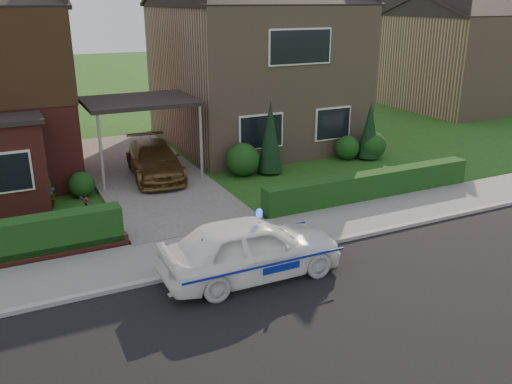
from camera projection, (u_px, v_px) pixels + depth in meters
ground at (295, 333)px, 10.36m from camera, size 120.00×120.00×0.00m
road at (295, 333)px, 10.36m from camera, size 60.00×6.00×0.02m
kerb at (232, 264)px, 12.93m from camera, size 60.00×0.16×0.12m
sidewalk at (215, 247)px, 13.82m from camera, size 60.00×2.00×0.10m
driveway at (145, 173)px, 19.67m from camera, size 3.80×12.00×0.12m
house_right at (253, 57)px, 23.38m from camera, size 7.50×8.06×7.25m
carport_link at (140, 102)px, 18.76m from camera, size 3.80×3.00×2.77m
hedge_right at (370, 199)px, 17.28m from camera, size 7.50×0.55×0.80m
shrub_left_mid at (28, 187)px, 16.38m from camera, size 1.32×1.32×1.32m
shrub_left_near at (82, 184)px, 17.37m from camera, size 0.84×0.84×0.84m
shrub_right_near at (243, 159)px, 19.45m from camera, size 1.20×1.20×1.20m
shrub_right_mid at (347, 148)px, 21.46m from camera, size 0.96×0.96×0.96m
shrub_right_far at (372, 145)px, 21.60m from camera, size 1.08×1.08×1.08m
conifer_a at (270, 139)px, 19.45m from camera, size 0.90×0.90×2.60m
conifer_b at (369, 132)px, 21.33m from camera, size 0.90×0.90×2.20m
neighbour_right at (459, 62)px, 31.28m from camera, size 6.50×7.00×5.20m
police_car at (251, 248)px, 12.24m from camera, size 3.84×4.19×1.59m
driveway_car at (155, 160)px, 18.99m from camera, size 2.08×4.21×1.18m
potted_plant_a at (50, 197)px, 16.46m from camera, size 0.38×0.27×0.70m
potted_plant_c at (87, 211)px, 15.24m from camera, size 0.52×0.52×0.83m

